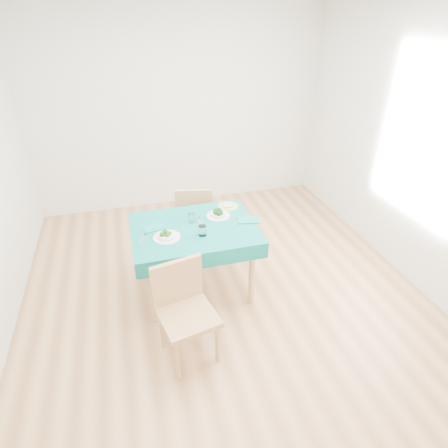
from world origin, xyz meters
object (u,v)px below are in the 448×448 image
object	(u,v)px
chair_near	(187,306)
bowl_far	(218,213)
chair_far	(195,209)
side_plate	(228,206)
table	(195,259)
bowl_near	(167,234)

from	to	relation	value
chair_near	bowl_far	size ratio (longest dim) A/B	4.58
chair_near	chair_far	distance (m)	1.66
bowl_far	side_plate	distance (m)	0.23
table	chair_near	size ratio (longest dim) A/B	1.08
chair_near	side_plate	bearing A→B (deg)	47.82
table	bowl_near	distance (m)	0.51
bowl_far	table	bearing A→B (deg)	-153.13
table	chair_far	bearing A→B (deg)	78.27
chair_near	table	bearing A→B (deg)	62.31
chair_far	bowl_far	bearing A→B (deg)	112.03
chair_far	side_plate	world-z (taller)	chair_far
chair_near	bowl_near	xyz separation A→B (m)	(-0.04, 0.69, 0.26)
bowl_near	table	bearing A→B (deg)	23.34
bowl_far	chair_far	bearing A→B (deg)	99.73
chair_near	bowl_near	size ratio (longest dim) A/B	4.35
chair_near	chair_far	bearing A→B (deg)	64.38
table	bowl_far	xyz separation A→B (m)	(0.28, 0.14, 0.41)
chair_near	side_plate	xyz separation A→B (m)	(0.66, 1.12, 0.22)
bowl_near	bowl_far	distance (m)	0.61
side_plate	chair_far	bearing A→B (deg)	118.26
chair_near	chair_far	xyz separation A→B (m)	(0.40, 1.61, -0.03)
table	bowl_near	xyz separation A→B (m)	(-0.27, -0.12, 0.42)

